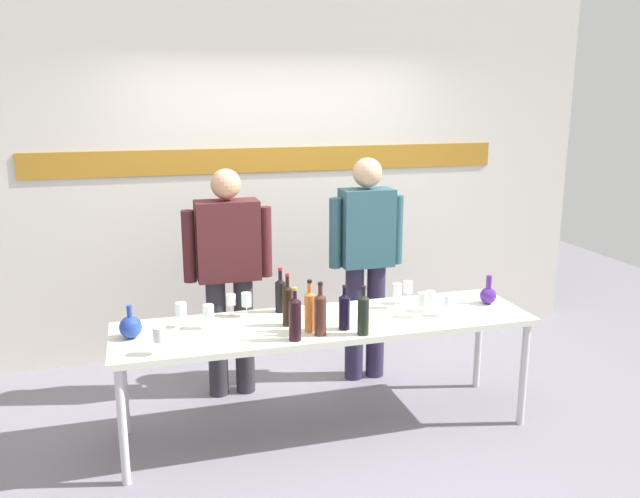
% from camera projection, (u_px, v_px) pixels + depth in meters
% --- Properties ---
extents(ground_plane, '(10.00, 10.00, 0.00)m').
position_uv_depth(ground_plane, '(326.00, 428.00, 4.32)').
color(ground_plane, slate).
extents(back_wall, '(5.62, 0.11, 3.00)m').
position_uv_depth(back_wall, '(273.00, 175.00, 5.44)').
color(back_wall, beige).
rests_on(back_wall, ground).
extents(display_table, '(2.66, 0.70, 0.75)m').
position_uv_depth(display_table, '(326.00, 329.00, 4.16)').
color(display_table, silver).
rests_on(display_table, ground).
extents(decanter_blue_left, '(0.13, 0.13, 0.20)m').
position_uv_depth(decanter_blue_left, '(131.00, 327.00, 3.85)').
color(decanter_blue_left, navy).
rests_on(decanter_blue_left, display_table).
extents(decanter_blue_right, '(0.11, 0.11, 0.20)m').
position_uv_depth(decanter_blue_right, '(488.00, 295.00, 4.48)').
color(decanter_blue_right, '#4C238D').
rests_on(decanter_blue_right, display_table).
extents(presenter_left, '(0.63, 0.22, 1.66)m').
position_uv_depth(presenter_left, '(229.00, 268.00, 4.62)').
color(presenter_left, '#2F2B34').
rests_on(presenter_left, ground).
extents(presenter_right, '(0.58, 0.22, 1.71)m').
position_uv_depth(presenter_right, '(366.00, 255.00, 4.89)').
color(presenter_right, '#2C2541').
rests_on(presenter_right, ground).
extents(wine_bottle_0, '(0.07, 0.07, 0.30)m').
position_uv_depth(wine_bottle_0, '(363.00, 313.00, 3.89)').
color(wine_bottle_0, black).
rests_on(wine_bottle_0, display_table).
extents(wine_bottle_1, '(0.07, 0.07, 0.28)m').
position_uv_depth(wine_bottle_1, '(344.00, 310.00, 3.98)').
color(wine_bottle_1, black).
rests_on(wine_bottle_1, display_table).
extents(wine_bottle_2, '(0.07, 0.07, 0.33)m').
position_uv_depth(wine_bottle_2, '(320.00, 313.00, 3.88)').
color(wine_bottle_2, '#47241B').
rests_on(wine_bottle_2, display_table).
extents(wine_bottle_3, '(0.06, 0.06, 0.32)m').
position_uv_depth(wine_bottle_3, '(310.00, 309.00, 3.94)').
color(wine_bottle_3, orange).
rests_on(wine_bottle_3, display_table).
extents(wine_bottle_4, '(0.07, 0.07, 0.32)m').
position_uv_depth(wine_bottle_4, '(295.00, 318.00, 3.80)').
color(wine_bottle_4, black).
rests_on(wine_bottle_4, display_table).
extents(wine_bottle_5, '(0.07, 0.07, 0.30)m').
position_uv_depth(wine_bottle_5, '(281.00, 294.00, 4.30)').
color(wine_bottle_5, black).
rests_on(wine_bottle_5, display_table).
extents(wine_bottle_6, '(0.06, 0.06, 0.34)m').
position_uv_depth(wine_bottle_6, '(288.00, 304.00, 4.04)').
color(wine_bottle_6, black).
rests_on(wine_bottle_6, display_table).
extents(wine_glass_left_0, '(0.07, 0.07, 0.16)m').
position_uv_depth(wine_glass_left_0, '(246.00, 300.00, 4.21)').
color(wine_glass_left_0, white).
rests_on(wine_glass_left_0, display_table).
extents(wine_glass_left_1, '(0.06, 0.06, 0.14)m').
position_uv_depth(wine_glass_left_1, '(231.00, 300.00, 4.23)').
color(wine_glass_left_1, white).
rests_on(wine_glass_left_1, display_table).
extents(wine_glass_left_2, '(0.07, 0.07, 0.16)m').
position_uv_depth(wine_glass_left_2, '(159.00, 335.00, 3.59)').
color(wine_glass_left_2, white).
rests_on(wine_glass_left_2, display_table).
extents(wine_glass_left_3, '(0.07, 0.07, 0.16)m').
position_uv_depth(wine_glass_left_3, '(181.00, 310.00, 4.02)').
color(wine_glass_left_3, white).
rests_on(wine_glass_left_3, display_table).
extents(wine_glass_left_4, '(0.07, 0.07, 0.15)m').
position_uv_depth(wine_glass_left_4, '(208.00, 311.00, 3.99)').
color(wine_glass_left_4, white).
rests_on(wine_glass_left_4, display_table).
extents(wine_glass_right_0, '(0.07, 0.07, 0.14)m').
position_uv_depth(wine_glass_right_0, '(430.00, 297.00, 4.31)').
color(wine_glass_right_0, white).
rests_on(wine_glass_right_0, display_table).
extents(wine_glass_right_1, '(0.06, 0.06, 0.17)m').
position_uv_depth(wine_glass_right_1, '(397.00, 290.00, 4.38)').
color(wine_glass_right_1, white).
rests_on(wine_glass_right_1, display_table).
extents(wine_glass_right_2, '(0.06, 0.06, 0.17)m').
position_uv_depth(wine_glass_right_2, '(422.00, 300.00, 4.20)').
color(wine_glass_right_2, white).
rests_on(wine_glass_right_2, display_table).
extents(wine_glass_right_3, '(0.06, 0.06, 0.14)m').
position_uv_depth(wine_glass_right_3, '(446.00, 301.00, 4.23)').
color(wine_glass_right_3, white).
rests_on(wine_glass_right_3, display_table).
extents(wine_glass_right_4, '(0.06, 0.06, 0.16)m').
position_uv_depth(wine_glass_right_4, '(408.00, 288.00, 4.47)').
color(wine_glass_right_4, white).
rests_on(wine_glass_right_4, display_table).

